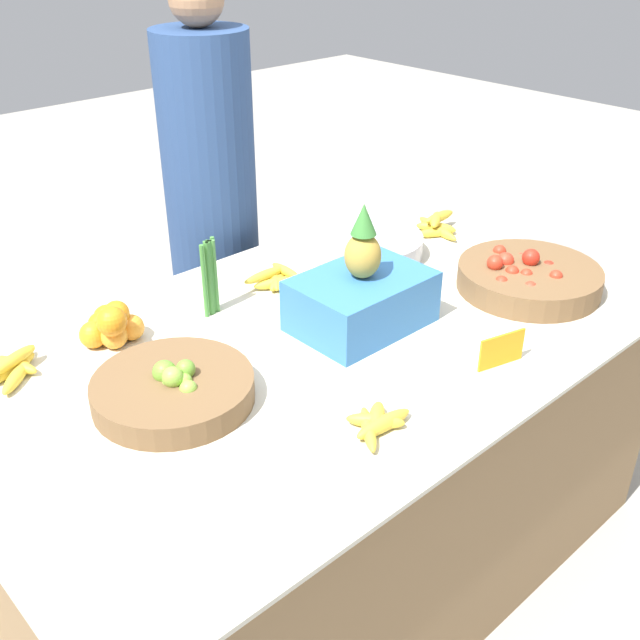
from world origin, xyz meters
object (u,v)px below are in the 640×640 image
at_px(metal_bowl, 365,245).
at_px(price_sign, 502,350).
at_px(lime_bowl, 174,389).
at_px(produce_crate, 362,296).
at_px(tomato_basket, 528,278).
at_px(vendor_person, 214,236).

bearing_deg(metal_bowl, price_sign, -108.07).
height_order(lime_bowl, produce_crate, produce_crate).
bearing_deg(lime_bowl, tomato_basket, -12.03).
bearing_deg(tomato_basket, lime_bowl, 167.97).
xyz_separation_m(metal_bowl, vendor_person, (-0.22, 0.53, -0.07)).
bearing_deg(metal_bowl, tomato_basket, -70.25).
xyz_separation_m(metal_bowl, price_sign, (-0.22, -0.68, 0.01)).
bearing_deg(produce_crate, tomato_basket, -19.83).
bearing_deg(metal_bowl, vendor_person, 112.35).
height_order(lime_bowl, price_sign, lime_bowl).
height_order(produce_crate, vendor_person, vendor_person).
distance_m(lime_bowl, tomato_basket, 1.09).
bearing_deg(lime_bowl, vendor_person, 49.59).
bearing_deg(price_sign, metal_bowl, 86.48).
relative_size(lime_bowl, vendor_person, 0.23).
bearing_deg(price_sign, produce_crate, 121.13).
height_order(tomato_basket, price_sign, tomato_basket).
bearing_deg(metal_bowl, lime_bowl, -163.59).
distance_m(tomato_basket, vendor_person, 1.09).
relative_size(metal_bowl, vendor_person, 0.23).
height_order(metal_bowl, produce_crate, produce_crate).
bearing_deg(produce_crate, metal_bowl, 42.78).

